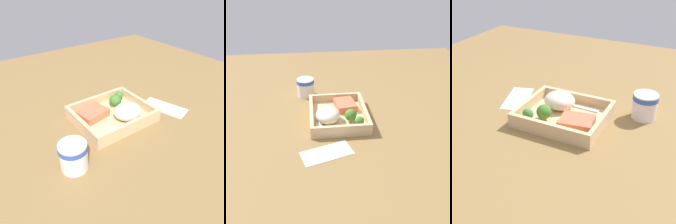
% 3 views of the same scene
% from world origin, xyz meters
% --- Properties ---
extents(ground_plane, '(1.60, 1.60, 0.02)m').
position_xyz_m(ground_plane, '(0.00, 0.00, -0.01)').
color(ground_plane, olive).
extents(takeout_tray, '(0.24, 0.21, 0.01)m').
position_xyz_m(takeout_tray, '(0.00, 0.00, 0.01)').
color(takeout_tray, tan).
rests_on(takeout_tray, ground_plane).
extents(tray_rim, '(0.24, 0.21, 0.03)m').
position_xyz_m(tray_rim, '(0.00, 0.00, 0.03)').
color(tray_rim, tan).
rests_on(tray_rim, takeout_tray).
extents(salmon_fillet, '(0.10, 0.09, 0.03)m').
position_xyz_m(salmon_fillet, '(-0.06, 0.03, 0.03)').
color(salmon_fillet, '#E46B49').
rests_on(salmon_fillet, takeout_tray).
extents(mashed_potatoes, '(0.09, 0.08, 0.05)m').
position_xyz_m(mashed_potatoes, '(0.03, -0.04, 0.04)').
color(mashed_potatoes, beige).
rests_on(mashed_potatoes, takeout_tray).
extents(broccoli_floret_1, '(0.04, 0.04, 0.05)m').
position_xyz_m(broccoli_floret_1, '(0.04, 0.04, 0.04)').
color(broccoli_floret_1, '#84AC62').
rests_on(broccoli_floret_1, takeout_tray).
extents(broccoli_floret_2, '(0.03, 0.03, 0.04)m').
position_xyz_m(broccoli_floret_2, '(0.08, 0.07, 0.03)').
color(broccoli_floret_2, '#7F9752').
rests_on(broccoli_floret_2, takeout_tray).
extents(fork, '(0.16, 0.02, 0.00)m').
position_xyz_m(fork, '(0.01, -0.07, 0.01)').
color(fork, white).
rests_on(fork, takeout_tray).
extents(paper_cup, '(0.07, 0.07, 0.08)m').
position_xyz_m(paper_cup, '(-0.20, -0.12, 0.04)').
color(paper_cup, white).
rests_on(paper_cup, ground_plane).
extents(receipt_slip, '(0.11, 0.17, 0.00)m').
position_xyz_m(receipt_slip, '(0.20, -0.06, 0.00)').
color(receipt_slip, white).
rests_on(receipt_slip, ground_plane).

